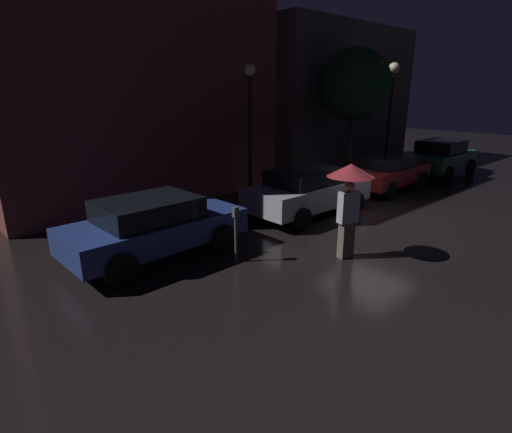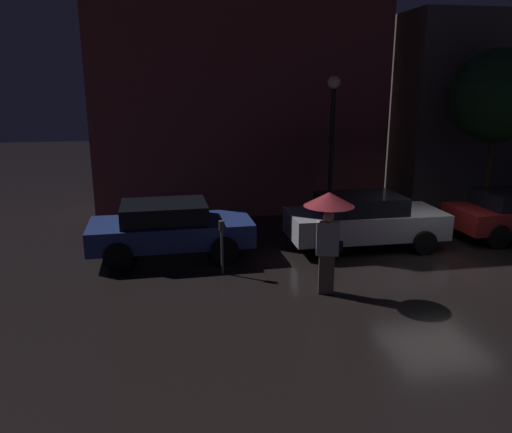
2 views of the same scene
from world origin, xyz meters
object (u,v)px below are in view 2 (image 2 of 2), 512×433
Objects in this scene: parked_car_silver at (364,219)px; parking_meter at (222,241)px; pedestrian_with_umbrella at (329,216)px; street_lamp_near at (332,127)px; parked_car_blue at (170,228)px.

parking_meter is (-3.97, -1.35, 0.03)m from parked_car_silver.
street_lamp_near reaches higher than pedestrian_with_umbrella.
pedestrian_with_umbrella is (3.20, -2.97, 0.93)m from parked_car_blue.
street_lamp_near reaches higher than parking_meter.
parked_car_silver is at bearing 18.83° from parking_meter.
parked_car_blue is 0.91× the size of street_lamp_near.
street_lamp_near is at bearing -92.73° from pedestrian_with_umbrella.
parked_car_blue is 0.99× the size of parked_car_silver.
street_lamp_near is at bearing 93.19° from parked_car_silver.
pedestrian_with_umbrella is 5.80m from street_lamp_near.
parked_car_blue is 1.89× the size of pedestrian_with_umbrella.
parking_meter is at bearing -134.78° from street_lamp_near.
parking_meter is 5.88m from street_lamp_near.
street_lamp_near is (1.81, 5.34, 1.34)m from pedestrian_with_umbrella.
parked_car_silver is at bearing -108.47° from pedestrian_with_umbrella.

